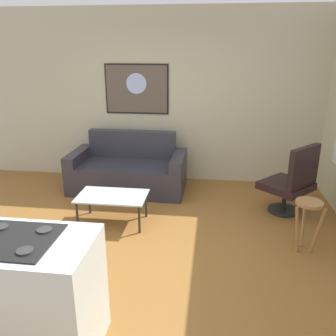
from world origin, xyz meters
TOP-DOWN VIEW (x-y plane):
  - ground at (0.00, 0.00)m, footprint 6.40×6.40m
  - back_wall at (0.00, 2.42)m, footprint 6.40×0.05m
  - couch at (-0.46, 1.82)m, footprint 1.82×0.92m
  - coffee_table at (-0.40, 0.64)m, footprint 0.88×0.54m
  - armchair at (1.94, 1.20)m, footprint 0.83×0.83m
  - bar_stool at (1.93, 0.26)m, footprint 0.34×0.33m
  - wall_painting at (-0.41, 2.38)m, footprint 1.05×0.03m

SIDE VIEW (x-z plane):
  - ground at x=0.00m, z-range -0.04..0.00m
  - couch at x=-0.46m, z-range -0.15..0.74m
  - coffee_table at x=-0.40m, z-range 0.16..0.55m
  - bar_stool at x=1.93m, z-range 0.16..0.76m
  - armchair at x=1.94m, z-range -0.02..0.97m
  - back_wall at x=0.00m, z-range 0.00..2.80m
  - wall_painting at x=-0.41m, z-range 1.13..1.94m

